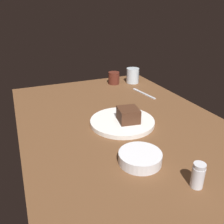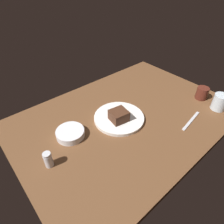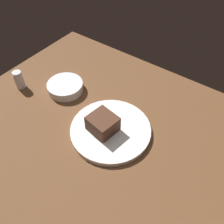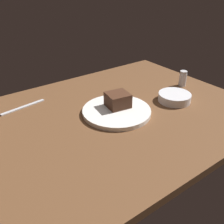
{
  "view_description": "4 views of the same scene",
  "coord_description": "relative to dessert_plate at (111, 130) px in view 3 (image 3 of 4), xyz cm",
  "views": [
    {
      "loc": [
        85.82,
        -39.5,
        49.1
      ],
      "look_at": [
        3.68,
        -4.86,
        8.47
      ],
      "focal_mm": 38.21,
      "sensor_mm": 36.0,
      "label": 1
    },
    {
      "loc": [
        59.7,
        56.65,
        71.9
      ],
      "look_at": [
        6.66,
        -4.89,
        6.19
      ],
      "focal_mm": 30.96,
      "sensor_mm": 36.0,
      "label": 2
    },
    {
      "loc": [
        -25.07,
        39.93,
        68.53
      ],
      "look_at": [
        7.32,
        -4.52,
        8.17
      ],
      "focal_mm": 39.21,
      "sensor_mm": 36.0,
      "label": 3
    },
    {
      "loc": [
        -48.97,
        -71.35,
        53.68
      ],
      "look_at": [
        -0.11,
        -4.94,
        7.19
      ],
      "focal_mm": 41.47,
      "sensor_mm": 36.0,
      "label": 4
    }
  ],
  "objects": [
    {
      "name": "dining_table",
      "position": [
        -5.19,
        0.8,
        -2.38
      ],
      "size": [
        120.0,
        84.0,
        3.0
      ],
      "primitive_type": "cube",
      "color": "brown",
      "rests_on": "ground"
    },
    {
      "name": "salt_shaker",
      "position": [
        42.17,
        2.83,
        2.8
      ],
      "size": [
        3.55,
        3.55,
        7.47
      ],
      "color": "silver",
      "rests_on": "dining_table"
    },
    {
      "name": "chocolate_cake_slice",
      "position": [
        1.89,
        1.75,
        3.72
      ],
      "size": [
        9.76,
        9.33,
        5.67
      ],
      "primitive_type": "cube",
      "rotation": [
        0.0,
        0.0,
        4.56
      ],
      "color": "#472819",
      "rests_on": "dessert_plate"
    },
    {
      "name": "dessert_plate",
      "position": [
        0.0,
        0.0,
        0.0
      ],
      "size": [
        26.97,
        26.97,
        1.76
      ],
      "primitive_type": "cylinder",
      "color": "white",
      "rests_on": "dining_table"
    },
    {
      "name": "side_bowl",
      "position": [
        26.48,
        -6.22,
        0.87
      ],
      "size": [
        13.8,
        13.8,
        3.49
      ],
      "primitive_type": "cylinder",
      "color": "silver",
      "rests_on": "dining_table"
    }
  ]
}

